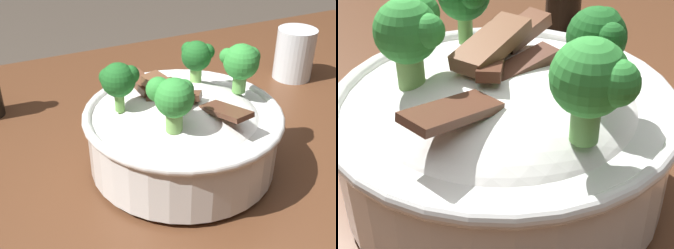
% 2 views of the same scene
% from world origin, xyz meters
% --- Properties ---
extents(dining_table, '(1.43, 1.05, 0.78)m').
position_xyz_m(dining_table, '(0.00, 0.00, 0.67)').
color(dining_table, '#56331E').
rests_on(dining_table, ground).
extents(rice_bowl, '(0.26, 0.26, 0.17)m').
position_xyz_m(rice_bowl, '(-0.01, 0.05, 0.84)').
color(rice_bowl, white).
rests_on(rice_bowl, dining_table).
extents(drinking_glass, '(0.07, 0.07, 0.10)m').
position_xyz_m(drinking_glass, '(0.31, 0.22, 0.82)').
color(drinking_glass, white).
rests_on(drinking_glass, dining_table).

